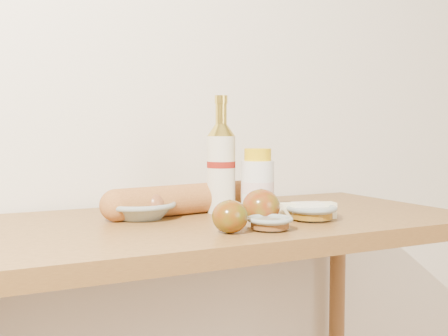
{
  "coord_description": "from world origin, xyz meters",
  "views": [
    {
      "loc": [
        -0.57,
        0.0,
        1.11
      ],
      "look_at": [
        0.0,
        1.15,
        1.02
      ],
      "focal_mm": 45.0,
      "sensor_mm": 36.0,
      "label": 1
    }
  ],
  "objects_px": {
    "bourbon_bottle": "(221,165)",
    "cream_bottle": "(258,183)",
    "table": "(218,270)",
    "egg_bowl": "(139,208)",
    "baguette": "(185,199)"
  },
  "relations": [
    {
      "from": "bourbon_bottle",
      "to": "cream_bottle",
      "type": "distance_m",
      "value": 0.1
    },
    {
      "from": "cream_bottle",
      "to": "table",
      "type": "bearing_deg",
      "value": 175.67
    },
    {
      "from": "table",
      "to": "bourbon_bottle",
      "type": "height_order",
      "value": "bourbon_bottle"
    },
    {
      "from": "bourbon_bottle",
      "to": "cream_bottle",
      "type": "xyz_separation_m",
      "value": [
        0.07,
        -0.05,
        -0.04
      ]
    },
    {
      "from": "egg_bowl",
      "to": "baguette",
      "type": "relative_size",
      "value": 0.45
    },
    {
      "from": "table",
      "to": "egg_bowl",
      "type": "bearing_deg",
      "value": 156.09
    },
    {
      "from": "bourbon_bottle",
      "to": "cream_bottle",
      "type": "height_order",
      "value": "bourbon_bottle"
    },
    {
      "from": "bourbon_bottle",
      "to": "cream_bottle",
      "type": "relative_size",
      "value": 1.81
    },
    {
      "from": "cream_bottle",
      "to": "egg_bowl",
      "type": "relative_size",
      "value": 0.8
    },
    {
      "from": "baguette",
      "to": "cream_bottle",
      "type": "bearing_deg",
      "value": -31.65
    },
    {
      "from": "table",
      "to": "cream_bottle",
      "type": "bearing_deg",
      "value": 9.94
    },
    {
      "from": "table",
      "to": "baguette",
      "type": "bearing_deg",
      "value": 118.05
    },
    {
      "from": "egg_bowl",
      "to": "table",
      "type": "bearing_deg",
      "value": -23.91
    },
    {
      "from": "cream_bottle",
      "to": "baguette",
      "type": "xyz_separation_m",
      "value": [
        -0.17,
        0.07,
        -0.04
      ]
    },
    {
      "from": "cream_bottle",
      "to": "baguette",
      "type": "distance_m",
      "value": 0.18
    }
  ]
}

